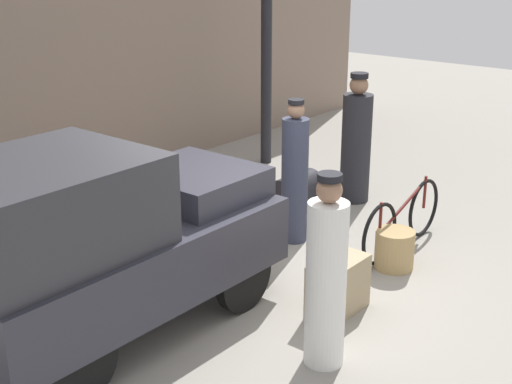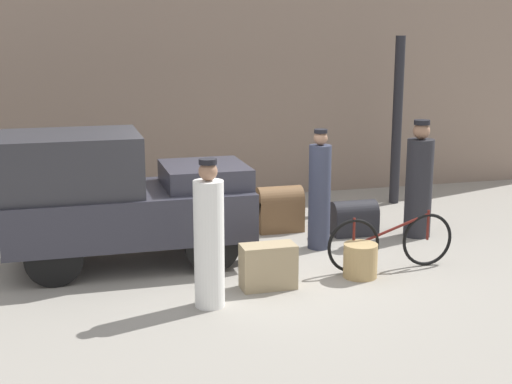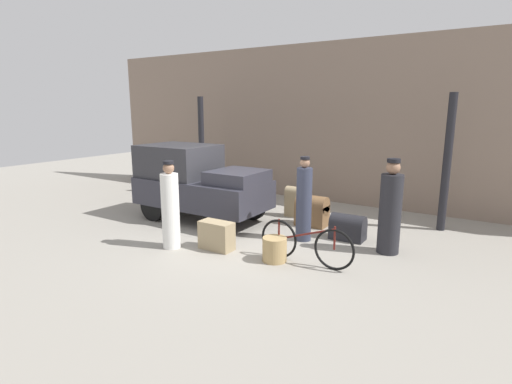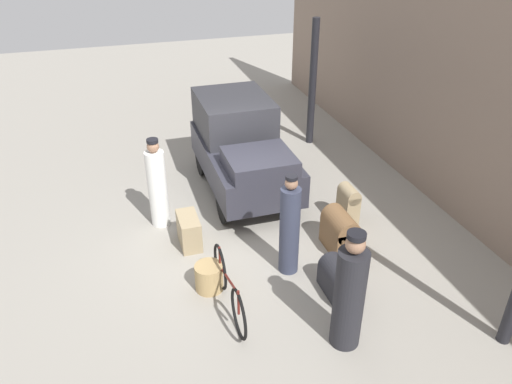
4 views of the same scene
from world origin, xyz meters
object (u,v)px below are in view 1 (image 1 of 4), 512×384
bicycle (403,220)px  trunk_large_brown (215,199)px  suitcase_tan_flat (147,202)px  trunk_barrel_dark (296,194)px  wicker_basket (394,249)px  truck (99,239)px  porter_with_bicycle (295,177)px  conductor_in_dark_uniform (326,279)px  trunk_wicker_pale (338,287)px  porter_lifting_near_truck (356,144)px

bicycle → trunk_large_brown: bearing=111.7°
suitcase_tan_flat → trunk_barrel_dark: bearing=-30.0°
trunk_large_brown → wicker_basket: bearing=-81.5°
truck → porter_with_bicycle: truck is taller
wicker_basket → conductor_in_dark_uniform: bearing=-167.4°
porter_with_bicycle → suitcase_tan_flat: bearing=122.5°
porter_with_bicycle → conductor_in_dark_uniform: bearing=-138.0°
truck → conductor_in_dark_uniform: size_ratio=1.87×
bicycle → wicker_basket: 0.57m
bicycle → trunk_barrel_dark: size_ratio=2.54×
truck → suitcase_tan_flat: (1.92, 1.51, -0.55)m
trunk_large_brown → suitcase_tan_flat: suitcase_tan_flat is taller
suitcase_tan_flat → trunk_wicker_pale: 2.96m
bicycle → porter_with_bicycle: 1.36m
suitcase_tan_flat → trunk_wicker_pale: suitcase_tan_flat is taller
conductor_in_dark_uniform → porter_with_bicycle: (2.00, 1.80, 0.02)m
bicycle → trunk_wicker_pale: 1.79m
wicker_basket → suitcase_tan_flat: 3.07m
porter_with_bicycle → trunk_large_brown: size_ratio=2.43×
trunk_large_brown → trunk_wicker_pale: (-0.90, -2.45, -0.09)m
truck → conductor_in_dark_uniform: 2.05m
trunk_large_brown → trunk_wicker_pale: size_ratio=1.07×
bicycle → porter_lifting_near_truck: porter_lifting_near_truck is taller
wicker_basket → conductor_in_dark_uniform: 2.20m
truck → porter_lifting_near_truck: size_ratio=1.79×
wicker_basket → trunk_large_brown: (-0.36, 2.38, 0.15)m
conductor_in_dark_uniform → trunk_wicker_pale: (0.81, 0.39, -0.52)m
bicycle → trunk_wicker_pale: size_ratio=2.66×
truck → trunk_large_brown: bearing=21.2°
wicker_basket → trunk_wicker_pale: 1.26m
trunk_barrel_dark → bicycle: bearing=-96.1°
porter_lifting_near_truck → conductor_in_dark_uniform: bearing=-151.6°
porter_lifting_near_truck → suitcase_tan_flat: (-2.67, 1.35, -0.41)m
truck → trunk_large_brown: truck is taller
conductor_in_dark_uniform → truck: bearing=116.1°
conductor_in_dark_uniform → trunk_large_brown: conductor_in_dark_uniform is taller
conductor_in_dark_uniform → porter_lifting_near_truck: porter_lifting_near_truck is taller
trunk_barrel_dark → porter_lifting_near_truck: bearing=-20.4°
trunk_large_brown → conductor_in_dark_uniform: bearing=-121.1°
porter_with_bicycle → trunk_barrel_dark: (0.77, 0.53, -0.55)m
trunk_wicker_pale → truck: bearing=139.9°
porter_with_bicycle → suitcase_tan_flat: porter_with_bicycle is taller
truck → suitcase_tan_flat: 2.50m
truck → wicker_basket: 3.36m
trunk_barrel_dark → suitcase_tan_flat: bearing=150.0°
conductor_in_dark_uniform → porter_lifting_near_truck: 4.19m
wicker_basket → porter_with_bicycle: bearing=93.2°
trunk_barrel_dark → conductor_in_dark_uniform: bearing=-139.9°
porter_with_bicycle → suitcase_tan_flat: (-0.98, 1.54, -0.40)m
trunk_barrel_dark → suitcase_tan_flat: suitcase_tan_flat is taller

